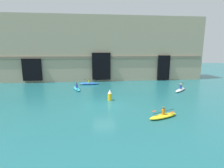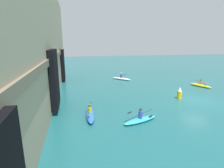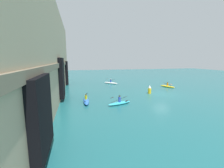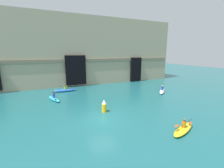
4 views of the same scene
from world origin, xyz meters
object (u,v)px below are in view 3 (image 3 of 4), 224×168
Objects in this scene: kayak_blue at (86,101)px; marker_buoy at (150,90)px; kayak_white at (111,83)px; kayak_cyan at (119,103)px; kayak_yellow at (167,86)px.

kayak_blue is 2.59× the size of marker_buoy.
kayak_white reaches higher than kayak_cyan.
kayak_blue is 1.11× the size of kayak_yellow.
kayak_blue is at bearing -68.90° from kayak_white.
marker_buoy is at bearing -76.52° from kayak_yellow.
kayak_white is at bearing 18.67° from marker_buoy.
kayak_blue is 1.10× the size of kayak_cyan.
kayak_cyan is 7.87m from marker_buoy.
kayak_blue is 4.28m from kayak_cyan.
kayak_white is 0.84× the size of kayak_blue.
kayak_blue is at bearing -88.34° from kayak_yellow.
kayak_cyan reaches higher than kayak_yellow.
kayak_yellow is 7.55m from marker_buoy.
marker_buoy is at bearing -72.80° from kayak_blue.
marker_buoy is (-4.33, 6.17, 0.44)m from kayak_yellow.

